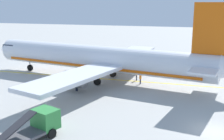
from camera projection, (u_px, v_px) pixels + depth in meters
airliner_foreground at (100, 59)px, 43.99m from camera, size 34.48×41.49×11.90m
service_truck_fuel at (170, 60)px, 53.09m from camera, size 6.33×3.20×2.69m
service_truck_baggage at (36, 126)px, 25.39m from camera, size 6.84×4.27×2.67m
crew_marshaller at (196, 71)px, 46.76m from camera, size 0.52×0.45×1.61m
crew_loader_left at (137, 74)px, 44.53m from camera, size 0.63×0.24×1.70m
crew_loader_right at (77, 84)px, 39.10m from camera, size 0.29×0.62×1.62m
crew_supervisor at (140, 78)px, 42.51m from camera, size 0.63×0.29×1.62m
apron_guide_line at (129, 81)px, 44.45m from camera, size 0.30×60.00×0.01m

